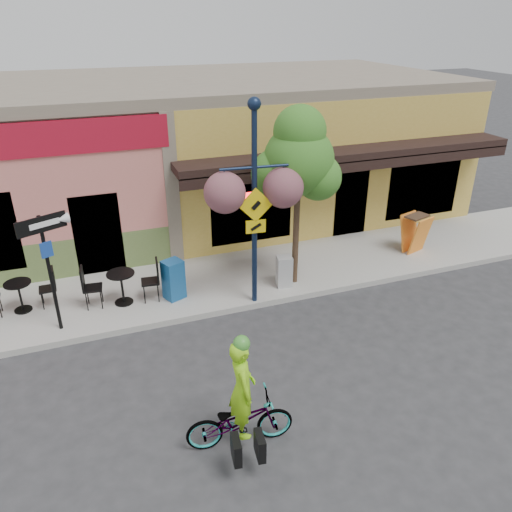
{
  "coord_description": "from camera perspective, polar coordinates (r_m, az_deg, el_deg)",
  "views": [
    {
      "loc": [
        -3.21,
        -9.03,
        6.37
      ],
      "look_at": [
        0.27,
        0.5,
        1.4
      ],
      "focal_mm": 35.0,
      "sensor_mm": 36.0,
      "label": 1
    }
  ],
  "objects": [
    {
      "name": "one_way_sign",
      "position": [
        11.19,
        -22.43,
        -2.02
      ],
      "size": [
        1.01,
        0.62,
        2.64
      ],
      "primitive_type": null,
      "rotation": [
        0.0,
        0.0,
        0.43
      ],
      "color": "black",
      "rests_on": "sidewalk"
    },
    {
      "name": "sandwich_board",
      "position": [
        14.82,
        18.3,
        2.23
      ],
      "size": [
        0.78,
        0.66,
        1.11
      ],
      "primitive_type": null,
      "rotation": [
        0.0,
        0.0,
        0.3
      ],
      "color": "orange",
      "rests_on": "sidewalk"
    },
    {
      "name": "street_tree",
      "position": [
        11.96,
        4.74,
        6.55
      ],
      "size": [
        1.94,
        1.94,
        4.47
      ],
      "primitive_type": null,
      "rotation": [
        0.0,
        0.0,
        -0.12
      ],
      "color": "#3D7A26",
      "rests_on": "sidewalk"
    },
    {
      "name": "newspaper_box_grey",
      "position": [
        12.48,
        3.23,
        -1.75
      ],
      "size": [
        0.42,
        0.4,
        0.8
      ],
      "primitive_type": null,
      "rotation": [
        0.0,
        0.0,
        -0.17
      ],
      "color": "#A8A8A8",
      "rests_on": "sidewalk"
    },
    {
      "name": "ground",
      "position": [
        11.51,
        -0.41,
        -7.51
      ],
      "size": [
        90.0,
        90.0,
        0.0
      ],
      "primitive_type": "plane",
      "color": "#2D2D30",
      "rests_on": "ground"
    },
    {
      "name": "curb",
      "position": [
        11.9,
        -1.31,
        -5.84
      ],
      "size": [
        24.0,
        0.12,
        0.15
      ],
      "primitive_type": "cube",
      "color": "#A8A59E",
      "rests_on": "ground"
    },
    {
      "name": "building",
      "position": [
        17.33,
        -9.02,
        12.03
      ],
      "size": [
        18.2,
        8.2,
        4.5
      ],
      "primitive_type": null,
      "color": "#CA6E64",
      "rests_on": "ground"
    },
    {
      "name": "sidewalk",
      "position": [
        13.1,
        -3.37,
        -2.68
      ],
      "size": [
        24.0,
        3.0,
        0.15
      ],
      "primitive_type": "cube",
      "color": "#9E9B93",
      "rests_on": "ground"
    },
    {
      "name": "newspaper_box_blue",
      "position": [
        12.05,
        -9.41,
        -2.67
      ],
      "size": [
        0.56,
        0.53,
        0.98
      ],
      "primitive_type": null,
      "rotation": [
        0.0,
        0.0,
        0.39
      ],
      "color": "#17518C",
      "rests_on": "sidewalk"
    },
    {
      "name": "cyclist_rider",
      "position": [
        8.18,
        -1.56,
        -16.2
      ],
      "size": [
        0.49,
        0.68,
        1.73
      ],
      "primitive_type": "imported",
      "rotation": [
        0.0,
        0.0,
        1.44
      ],
      "color": "#90E017",
      "rests_on": "ground"
    },
    {
      "name": "bicycle",
      "position": [
        8.45,
        -1.87,
        -18.31
      ],
      "size": [
        1.81,
        0.83,
        0.92
      ],
      "primitive_type": "imported",
      "rotation": [
        0.0,
        0.0,
        1.44
      ],
      "color": "maroon",
      "rests_on": "ground"
    },
    {
      "name": "cafe_set_left",
      "position": [
        12.6,
        -25.43,
        -3.79
      ],
      "size": [
        1.62,
        0.85,
        0.95
      ],
      "primitive_type": null,
      "rotation": [
        0.0,
        0.0,
        0.03
      ],
      "color": "black",
      "rests_on": "sidewalk"
    },
    {
      "name": "cafe_set_right",
      "position": [
        12.08,
        -15.1,
        -3.05
      ],
      "size": [
        1.82,
        1.05,
        1.04
      ],
      "primitive_type": null,
      "rotation": [
        0.0,
        0.0,
        -0.11
      ],
      "color": "black",
      "rests_on": "sidewalk"
    },
    {
      "name": "lamp_post",
      "position": [
        10.99,
        -0.19,
        5.55
      ],
      "size": [
        1.56,
        0.74,
        4.72
      ],
      "primitive_type": null,
      "rotation": [
        0.0,
        0.0,
        -0.09
      ],
      "color": "#121F39",
      "rests_on": "sidewalk"
    }
  ]
}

